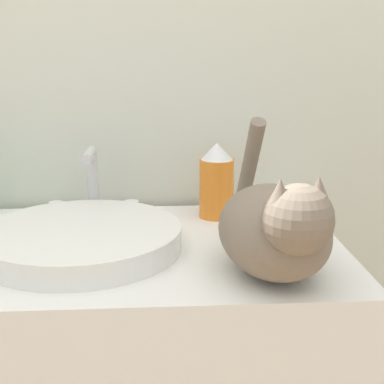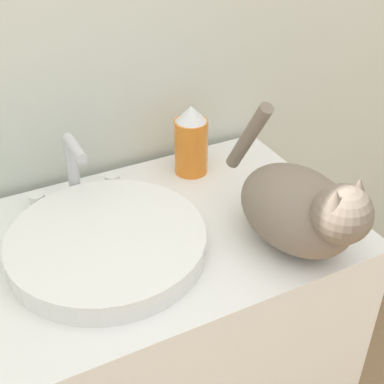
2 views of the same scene
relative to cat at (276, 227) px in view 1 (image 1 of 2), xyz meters
The scene contains 5 objects.
wall_back 0.60m from the cat, 119.79° to the left, with size 6.00×0.05×2.50m.
sink_basin 0.36m from the cat, 157.01° to the left, with size 0.37×0.37×0.04m.
faucet 0.47m from the cat, 135.12° to the left, with size 0.20×0.11×0.16m.
cat is the anchor object (origin of this frame).
spray_bottle 0.33m from the cat, 100.63° to the left, with size 0.08×0.08×0.16m.
Camera 1 is at (0.08, -0.70, 1.25)m, focal length 50.00 mm.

